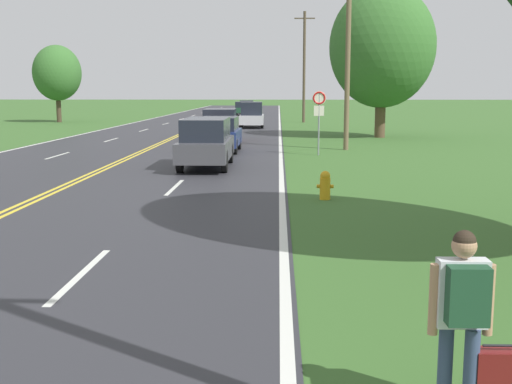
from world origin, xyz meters
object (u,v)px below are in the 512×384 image
Objects in this scene: tree_left_verge at (57,73)px; car_black_sedan_horizon at (247,107)px; car_dark_grey_suv_approaching at (206,141)px; car_dark_green_hatchback_distant at (243,108)px; suitcase at (497,383)px; car_silver_van_receding at (252,114)px; hitchhiker_person at (463,304)px; car_maroon_van_mid_far at (220,124)px; tree_right_cluster at (382,47)px; traffic_sign at (319,107)px; fire_hydrant at (325,185)px; car_dark_blue_hatchback_mid_near at (219,133)px.

car_black_sedan_horizon is (15.68, 23.51, -3.53)m from tree_left_verge.
car_dark_grey_suv_approaching reaches higher than car_dark_green_hatchback_distant.
car_silver_van_receding reaches higher than suitcase.
car_dark_green_hatchback_distant is at bearing 4.36° from suitcase.
car_maroon_van_mid_far reaches higher than hitchhiker_person.
tree_right_cluster is 2.01× the size of car_silver_van_receding.
tree_left_verge is 27.05m from car_maroon_van_mid_far.
traffic_sign reaches higher than car_black_sedan_horizon.
car_dark_grey_suv_approaching is (-4.40, -4.73, -1.14)m from traffic_sign.
tree_left_verge reaches higher than car_maroon_van_mid_far.
suitcase is (0.33, -0.01, -0.70)m from hitchhiker_person.
tree_right_cluster is at bearing 14.11° from car_black_sedan_horizon.
traffic_sign is at bearing -0.28° from suitcase.
car_dark_grey_suv_approaching is 12.43m from car_maroon_van_mid_far.
fire_hydrant is 11.72m from traffic_sign.
hitchhiker_person is 68.72m from car_dark_green_hatchback_distant.
fire_hydrant is 23.61m from tree_right_cluster.
car_black_sedan_horizon reaches higher than suitcase.
car_black_sedan_horizon is at bearing -177.49° from car_silver_van_receding.
car_black_sedan_horizon is at bearing 179.10° from car_dark_green_hatchback_distant.
fire_hydrant is 0.27× the size of traffic_sign.
car_silver_van_receding reaches higher than car_dark_grey_suv_approaching.
hitchhiker_person is 0.42× the size of car_dark_blue_hatchback_mid_near.
traffic_sign reaches higher than car_silver_van_receding.
fire_hydrant is at bearing 5.65° from car_dark_green_hatchback_distant.
car_maroon_van_mid_far reaches higher than car_dark_green_hatchback_distant.
tree_left_verge is 1.52× the size of car_silver_van_receding.
tree_left_verge is 1.70× the size of car_dark_green_hatchback_distant.
tree_right_cluster is 1.96× the size of car_maroon_van_mid_far.
car_dark_green_hatchback_distant is (-2.07, 24.51, -0.17)m from car_silver_van_receding.
suitcase is 0.17× the size of car_dark_blue_hatchback_mid_near.
suitcase is at bearing 7.77° from car_maroon_van_mid_far.
fire_hydrant is at bearing 1.18° from hitchhiker_person.
suitcase is 11.25m from fire_hydrant.
car_dark_green_hatchback_distant is at bearing -176.18° from car_silver_van_receding.
car_dark_green_hatchback_distant is at bearing 4.09° from hitchhiker_person.
car_maroon_van_mid_far is (-5.01, 7.68, -1.17)m from traffic_sign.
tree_left_verge is 31.42m from tree_right_cluster.
hitchhiker_person is 44.12m from car_silver_van_receding.
car_black_sedan_horizon reaches higher than fire_hydrant.
suitcase is at bearing 4.90° from car_black_sedan_horizon.
tree_left_verge is 19.52m from car_silver_van_receding.
traffic_sign is 0.71× the size of car_dark_blue_hatchback_mid_near.
car_dark_grey_suv_approaching is at bearing -2.33° from car_silver_van_receding.
suitcase is 0.15× the size of car_black_sedan_horizon.
tree_right_cluster is at bearing 137.80° from car_dark_blue_hatchback_mid_near.
suitcase is 44.16m from car_silver_van_receding.
tree_right_cluster is 10.88m from car_maroon_van_mid_far.
car_dark_grey_suv_approaching is 6.13m from car_dark_blue_hatchback_mid_near.
car_black_sedan_horizon is at bearing 3.55° from hitchhiker_person.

